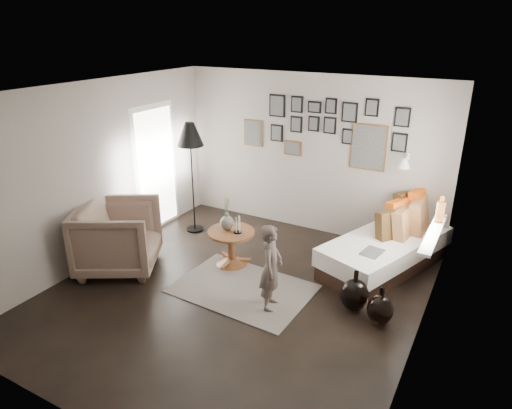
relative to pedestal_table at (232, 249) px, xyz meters
The scene contains 23 objects.
ground 0.85m from the pedestal_table, 56.06° to the right, with size 4.80×4.80×0.00m, color black.
wall_back 2.07m from the pedestal_table, 75.33° to the left, with size 4.50×4.50×0.00m, color gray.
wall_front 3.28m from the pedestal_table, 81.62° to the right, with size 4.50×4.50×0.00m, color gray.
wall_left 2.19m from the pedestal_table, 159.51° to the right, with size 4.80×4.80×0.00m, color gray.
wall_right 2.98m from the pedestal_table, 13.96° to the right, with size 4.80×4.80×0.00m, color gray.
ceiling 2.49m from the pedestal_table, 56.06° to the right, with size 4.80×4.80×0.00m, color white.
door_left 2.03m from the pedestal_table, 163.50° to the left, with size 0.00×2.14×2.14m.
window_right 2.80m from the pedestal_table, 14.29° to the left, with size 0.15×1.32×1.30m.
gallery_wall 2.39m from the pedestal_table, 66.62° to the left, with size 2.74×0.03×1.08m.
wall_sconce 2.76m from the pedestal_table, 36.14° to the left, with size 0.18×0.36×0.16m.
rug 0.74m from the pedestal_table, 46.24° to the right, with size 1.76×1.23×0.01m, color #BBB0A4.
pedestal_table is the anchor object (origin of this frame).
vase 0.44m from the pedestal_table, 165.96° to the left, with size 0.19×0.19×0.48m.
candles 0.42m from the pedestal_table, ahead, with size 0.12×0.12×0.25m.
daybed 2.26m from the pedestal_table, 28.58° to the left, with size 1.57×2.29×1.04m.
magazine_on_daybed 1.99m from the pedestal_table, 12.45° to the left, with size 0.23×0.32×0.02m, color black.
armchair 1.61m from the pedestal_table, 147.16° to the right, with size 1.05×1.08×0.98m, color brown.
armchair_cushion 1.56m from the pedestal_table, 148.12° to the right, with size 0.44×0.44×0.11m, color silver.
floor_lamp 1.93m from the pedestal_table, 149.11° to the left, with size 0.43×0.43×1.85m.
magazine_basket 1.88m from the pedestal_table, 145.47° to the right, with size 0.36×0.36×0.37m.
demijohn_large 1.93m from the pedestal_table, ahead, with size 0.35×0.35×0.53m.
demijohn_small 2.30m from the pedestal_table, ahead, with size 0.31×0.31×0.48m.
child 1.25m from the pedestal_table, 34.70° to the right, with size 0.41×0.27×1.11m, color brown.
Camera 1 is at (2.73, -4.33, 3.30)m, focal length 32.00 mm.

